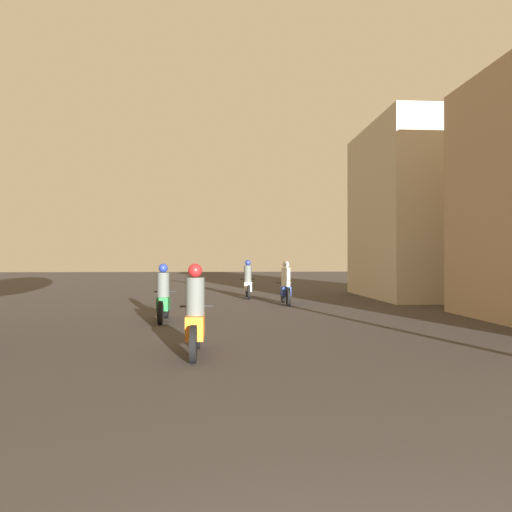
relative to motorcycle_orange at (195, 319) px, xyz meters
name	(u,v)px	position (x,y,z in m)	size (l,w,h in m)	color
motorcycle_orange	(195,319)	(0.00, 0.00, 0.00)	(0.60, 1.88, 1.58)	black
motorcycle_green	(163,298)	(-1.08, 4.70, -0.01)	(0.60, 1.98, 1.53)	black
motorcycle_blue	(286,287)	(2.78, 9.28, 0.00)	(0.60, 2.06, 1.57)	black
motorcycle_white	(248,283)	(1.57, 12.26, 0.02)	(0.60, 1.98, 1.60)	black
building_right_far	(420,212)	(8.99, 12.21, 3.03)	(4.57, 6.89, 7.32)	beige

